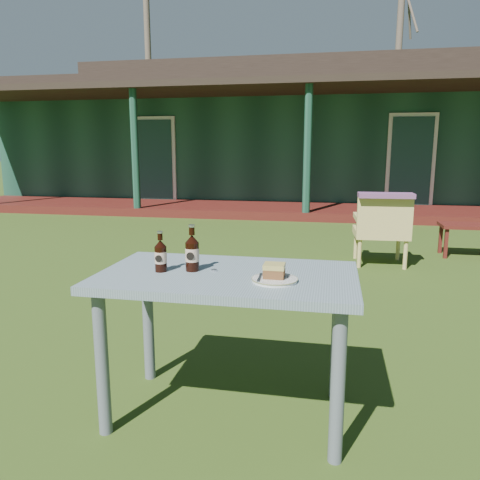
% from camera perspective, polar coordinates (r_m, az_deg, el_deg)
% --- Properties ---
extents(ground, '(80.00, 80.00, 0.00)m').
position_cam_1_polar(ground, '(3.92, 3.76, -8.22)').
color(ground, '#334916').
extents(pavilion, '(15.80, 8.30, 3.45)m').
position_cam_1_polar(pavilion, '(13.07, 9.41, 12.30)').
color(pavilion, '#194130').
rests_on(pavilion, ground).
extents(tree_left, '(0.28, 0.28, 10.50)m').
position_cam_1_polar(tree_left, '(23.14, -11.11, 20.71)').
color(tree_left, brown).
rests_on(tree_left, ground).
extents(tree_mid, '(0.28, 0.28, 9.50)m').
position_cam_1_polar(tree_mid, '(22.58, 18.65, 19.32)').
color(tree_mid, brown).
rests_on(tree_mid, ground).
extents(cafe_table, '(1.20, 0.70, 0.72)m').
position_cam_1_polar(cafe_table, '(2.22, -1.52, -6.55)').
color(cafe_table, slate).
rests_on(cafe_table, ground).
extents(plate, '(0.20, 0.20, 0.01)m').
position_cam_1_polar(plate, '(2.06, 4.25, -4.82)').
color(plate, silver).
rests_on(plate, cafe_table).
extents(cake_slice, '(0.09, 0.09, 0.06)m').
position_cam_1_polar(cake_slice, '(2.07, 4.19, -3.72)').
color(cake_slice, brown).
rests_on(cake_slice, plate).
extents(fork, '(0.02, 0.14, 0.00)m').
position_cam_1_polar(fork, '(2.06, 2.41, -4.60)').
color(fork, silver).
rests_on(fork, plate).
extents(cola_bottle_near, '(0.07, 0.07, 0.22)m').
position_cam_1_polar(cola_bottle_near, '(2.23, -5.85, -1.53)').
color(cola_bottle_near, black).
rests_on(cola_bottle_near, cafe_table).
extents(cola_bottle_far, '(0.06, 0.06, 0.19)m').
position_cam_1_polar(cola_bottle_far, '(2.24, -9.65, -1.87)').
color(cola_bottle_far, black).
rests_on(cola_bottle_far, cafe_table).
extents(bottle_cap, '(0.03, 0.03, 0.01)m').
position_cam_1_polar(bottle_cap, '(2.23, -3.17, -3.70)').
color(bottle_cap, silver).
rests_on(bottle_cap, cafe_table).
extents(armchair_left, '(0.60, 0.57, 0.78)m').
position_cam_1_polar(armchair_left, '(5.43, 16.90, 1.55)').
color(armchair_left, tan).
rests_on(armchair_left, ground).
extents(floral_throw, '(0.58, 0.25, 0.05)m').
position_cam_1_polar(floral_throw, '(5.23, 17.36, 5.22)').
color(floral_throw, '#70406B').
rests_on(floral_throw, armchair_left).
extents(side_table, '(0.60, 0.40, 0.40)m').
position_cam_1_polar(side_table, '(6.27, 25.87, 1.23)').
color(side_table, '#491611').
rests_on(side_table, ground).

